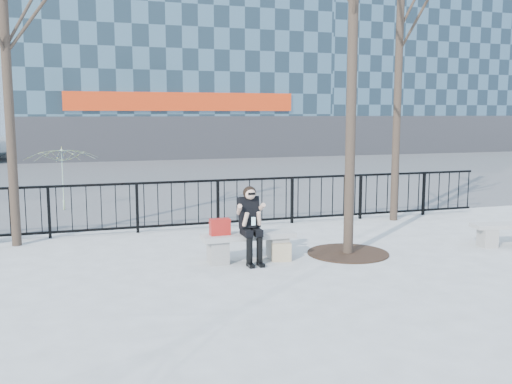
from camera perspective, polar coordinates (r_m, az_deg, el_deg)
name	(u,v)px	position (r m, az deg, el deg)	size (l,w,h in m)	color
ground	(248,260)	(10.14, -0.78, -6.86)	(120.00, 120.00, 0.00)	gray
street_surface	(145,174)	(24.68, -11.03, 1.76)	(60.00, 23.00, 0.01)	#474747
railing	(209,204)	(12.87, -4.70, -1.20)	(14.00, 0.06, 1.10)	black
building_right	(407,3)	(43.65, 14.86, 17.84)	(16.20, 10.20, 20.60)	#486673
tree_grate	(348,253)	(10.74, 9.17, -6.05)	(1.50, 1.50, 0.02)	black
bench_main	(248,244)	(10.07, -0.78, -5.20)	(1.65, 0.46, 0.49)	slate
bench_second	(508,232)	(12.30, 23.90, -3.64)	(1.46, 0.41, 0.43)	slate
seated_woman	(251,225)	(9.84, -0.51, -3.31)	(0.50, 0.64, 1.34)	black
handbag	(220,227)	(9.89, -3.63, -3.50)	(0.35, 0.16, 0.29)	#A51914
shopping_bag	(281,252)	(10.06, 2.56, -6.04)	(0.34, 0.12, 0.32)	#CBB78F
vendor_umbrella	(63,179)	(15.96, -18.76, 1.27)	(1.87, 1.91, 1.71)	yellow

